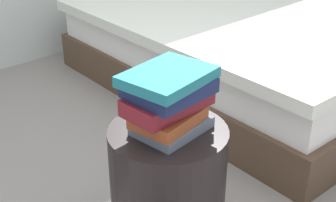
{
  "coord_description": "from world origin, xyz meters",
  "views": [
    {
      "loc": [
        -0.86,
        -0.92,
        1.21
      ],
      "look_at": [
        0.0,
        0.0,
        0.57
      ],
      "focal_mm": 48.29,
      "sensor_mm": 36.0,
      "label": 1
    }
  ],
  "objects_px": {
    "bed": "(243,46)",
    "book_teal": "(168,76)",
    "side_table": "(168,188)",
    "book_rust": "(168,117)",
    "book_slate": "(172,126)",
    "book_navy": "(170,88)",
    "book_maroon": "(168,102)"
  },
  "relations": [
    {
      "from": "side_table",
      "to": "book_rust",
      "type": "distance_m",
      "value": 0.29
    },
    {
      "from": "book_navy",
      "to": "side_table",
      "type": "bearing_deg",
      "value": 105.34
    },
    {
      "from": "bed",
      "to": "book_rust",
      "type": "bearing_deg",
      "value": -148.02
    },
    {
      "from": "book_teal",
      "to": "bed",
      "type": "bearing_deg",
      "value": 20.41
    },
    {
      "from": "bed",
      "to": "side_table",
      "type": "xyz_separation_m",
      "value": [
        -1.32,
        -0.72,
        -0.0
      ]
    },
    {
      "from": "bed",
      "to": "book_teal",
      "type": "relative_size",
      "value": 7.73
    },
    {
      "from": "book_slate",
      "to": "book_rust",
      "type": "xyz_separation_m",
      "value": [
        -0.02,
        -0.0,
        0.04
      ]
    },
    {
      "from": "book_rust",
      "to": "book_navy",
      "type": "bearing_deg",
      "value": 15.06
    },
    {
      "from": "bed",
      "to": "book_navy",
      "type": "xyz_separation_m",
      "value": [
        -1.32,
        -0.73,
        0.39
      ]
    },
    {
      "from": "book_maroon",
      "to": "book_teal",
      "type": "distance_m",
      "value": 0.09
    },
    {
      "from": "bed",
      "to": "book_navy",
      "type": "distance_m",
      "value": 1.56
    },
    {
      "from": "book_slate",
      "to": "side_table",
      "type": "bearing_deg",
      "value": 121.68
    },
    {
      "from": "side_table",
      "to": "book_navy",
      "type": "height_order",
      "value": "book_navy"
    },
    {
      "from": "book_slate",
      "to": "book_navy",
      "type": "bearing_deg",
      "value": 139.52
    },
    {
      "from": "book_slate",
      "to": "bed",
      "type": "bearing_deg",
      "value": 23.56
    },
    {
      "from": "book_maroon",
      "to": "book_navy",
      "type": "bearing_deg",
      "value": -51.28
    },
    {
      "from": "book_rust",
      "to": "book_navy",
      "type": "xyz_separation_m",
      "value": [
        0.01,
        0.0,
        0.1
      ]
    },
    {
      "from": "book_rust",
      "to": "book_teal",
      "type": "bearing_deg",
      "value": 61.16
    },
    {
      "from": "side_table",
      "to": "book_teal",
      "type": "relative_size",
      "value": 1.73
    },
    {
      "from": "book_slate",
      "to": "book_navy",
      "type": "xyz_separation_m",
      "value": [
        -0.01,
        0.0,
        0.14
      ]
    },
    {
      "from": "book_rust",
      "to": "book_maroon",
      "type": "relative_size",
      "value": 0.79
    },
    {
      "from": "side_table",
      "to": "book_slate",
      "type": "relative_size",
      "value": 2.03
    },
    {
      "from": "book_rust",
      "to": "book_navy",
      "type": "relative_size",
      "value": 0.9
    },
    {
      "from": "bed",
      "to": "side_table",
      "type": "relative_size",
      "value": 4.48
    },
    {
      "from": "book_maroon",
      "to": "side_table",
      "type": "bearing_deg",
      "value": 58.05
    },
    {
      "from": "side_table",
      "to": "book_maroon",
      "type": "bearing_deg",
      "value": -120.11
    },
    {
      "from": "book_teal",
      "to": "book_rust",
      "type": "bearing_deg",
      "value": -117.57
    },
    {
      "from": "book_rust",
      "to": "book_maroon",
      "type": "bearing_deg",
      "value": 42.12
    },
    {
      "from": "book_maroon",
      "to": "book_teal",
      "type": "relative_size",
      "value": 1.04
    },
    {
      "from": "side_table",
      "to": "book_maroon",
      "type": "distance_m",
      "value": 0.34
    },
    {
      "from": "side_table",
      "to": "book_teal",
      "type": "bearing_deg",
      "value": -132.12
    },
    {
      "from": "side_table",
      "to": "book_navy",
      "type": "bearing_deg",
      "value": -71.29
    }
  ]
}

